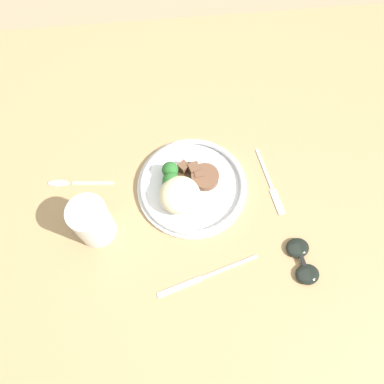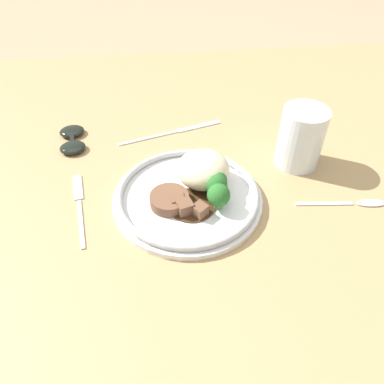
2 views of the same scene
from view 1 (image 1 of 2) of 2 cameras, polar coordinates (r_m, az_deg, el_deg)
name	(u,v)px [view 1 (image 1 of 2)]	position (r m, az deg, el deg)	size (l,w,h in m)	color
ground_plane	(197,208)	(0.93, 0.75, -2.51)	(8.00, 8.00, 0.00)	#998466
dining_table	(197,205)	(0.90, 0.77, -1.92)	(1.57, 1.20, 0.05)	tan
plate	(188,187)	(0.87, -0.61, 0.82)	(0.26, 0.26, 0.07)	white
juice_glass	(93,223)	(0.83, -14.85, -4.55)	(0.08, 0.08, 0.12)	yellow
fork	(272,187)	(0.91, 12.03, 0.70)	(0.04, 0.18, 0.00)	silver
knife	(204,277)	(0.82, 1.89, -12.85)	(0.23, 0.07, 0.00)	silver
spoon	(67,183)	(0.94, -18.49, 1.29)	(0.16, 0.03, 0.01)	silver
sunglasses	(302,261)	(0.86, 16.47, -10.03)	(0.07, 0.11, 0.02)	black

